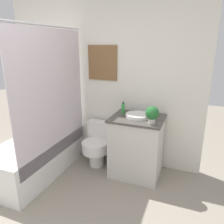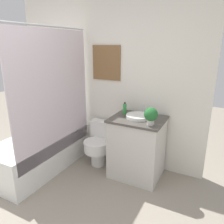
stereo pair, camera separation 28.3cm
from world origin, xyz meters
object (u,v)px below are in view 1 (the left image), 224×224
at_px(sink, 138,115).
at_px(potted_plant, 152,114).
at_px(toilet, 98,143).
at_px(soap_bottle, 123,108).

relative_size(sink, potted_plant, 1.70).
relative_size(toilet, soap_bottle, 3.88).
xyz_separation_m(toilet, sink, (0.61, -0.02, 0.53)).
xyz_separation_m(toilet, potted_plant, (0.83, -0.21, 0.63)).
xyz_separation_m(soap_bottle, potted_plant, (0.45, -0.26, 0.05)).
relative_size(toilet, potted_plant, 2.98).
bearing_deg(sink, soap_bottle, 162.19).
height_order(sink, potted_plant, potted_plant).
relative_size(toilet, sink, 1.75).
distance_m(sink, potted_plant, 0.30).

